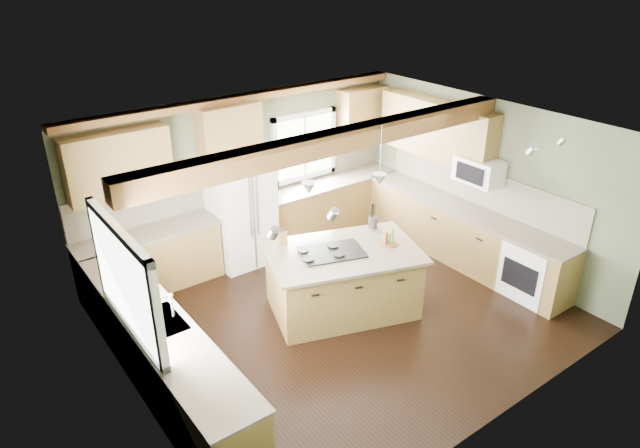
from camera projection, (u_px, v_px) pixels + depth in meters
floor at (340, 314)px, 7.86m from camera, size 5.60×5.60×0.00m
ceiling at (344, 132)px, 6.72m from camera, size 5.60×5.60×0.00m
wall_back at (244, 174)px, 9.09m from camera, size 5.60×0.00×5.60m
wall_left at (127, 304)px, 5.79m from camera, size 0.00×5.00×5.00m
wall_right at (484, 182)px, 8.79m from camera, size 0.00×5.00×5.00m
ceiling_beam at (338, 141)px, 6.85m from camera, size 5.55×0.26×0.26m
soffit_trim at (243, 98)px, 8.48m from camera, size 5.55×0.20×0.10m
backsplash_back at (245, 180)px, 9.12m from camera, size 5.58×0.03×0.58m
backsplash_right at (480, 187)px, 8.86m from camera, size 0.03×3.70×0.58m
base_cab_back_left at (151, 262)px, 8.29m from camera, size 2.02×0.60×0.88m
counter_back_left at (147, 234)px, 8.09m from camera, size 2.06×0.64×0.04m
base_cab_back_right at (329, 207)px, 10.05m from camera, size 2.62×0.60×0.88m
counter_back_right at (329, 182)px, 9.85m from camera, size 2.66×0.64×0.04m
base_cab_left at (163, 357)px, 6.36m from camera, size 0.60×3.70×0.88m
counter_left at (158, 324)px, 6.16m from camera, size 0.64×3.74×0.04m
base_cab_right at (462, 236)px, 9.04m from camera, size 0.60×3.70×0.88m
counter_right at (465, 209)px, 8.84m from camera, size 0.64×3.74×0.04m
upper_cab_back_left at (118, 164)px, 7.62m from camera, size 1.40×0.35×0.90m
upper_cab_over_fridge at (229, 128)px, 8.43m from camera, size 0.96×0.35×0.70m
upper_cab_right at (436, 129)px, 9.06m from camera, size 0.35×2.20×0.90m
upper_cab_back_corner at (362, 114)px, 9.92m from camera, size 0.90×0.35×0.90m
window_left at (123, 280)px, 5.73m from camera, size 0.04×1.60×1.05m
window_back at (304, 146)px, 9.59m from camera, size 1.10×0.04×1.00m
sink at (158, 323)px, 6.16m from camera, size 0.50×0.65×0.03m
faucet at (172, 306)px, 6.19m from camera, size 0.02×0.02×0.28m
dishwasher at (218, 429)px, 5.43m from camera, size 0.60×0.60×0.84m
oven at (532, 270)px, 8.11m from camera, size 0.60×0.72×0.84m
microwave at (479, 171)px, 8.53m from camera, size 0.40×0.70×0.38m
pendant_left at (309, 188)px, 7.04m from camera, size 0.18×0.18×0.16m
pendant_right at (379, 180)px, 7.30m from camera, size 0.18×0.18×0.16m
refrigerator at (241, 209)px, 8.83m from camera, size 0.90×0.74×1.80m
island at (343, 282)px, 7.80m from camera, size 2.16×1.70×0.88m
island_top at (343, 252)px, 7.60m from camera, size 2.32×1.86×0.04m
cooktop at (332, 252)px, 7.54m from camera, size 0.95×0.78×0.02m
knife_block at (283, 237)px, 7.75m from camera, size 0.14×0.13×0.18m
utensil_crock at (373, 222)px, 8.18m from camera, size 0.18×0.18×0.17m
bottle_tray at (389, 237)px, 7.71m from camera, size 0.28×0.28×0.22m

